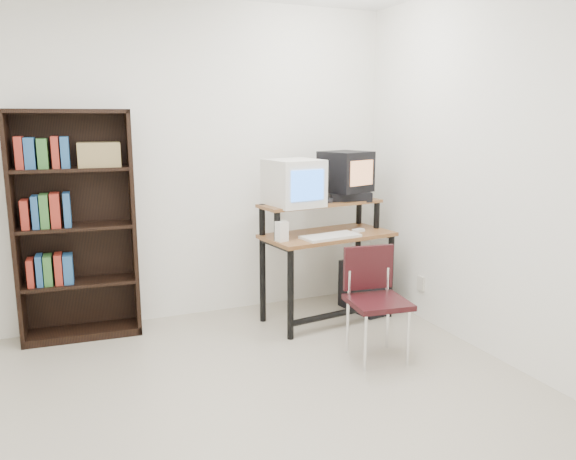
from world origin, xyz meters
name	(u,v)px	position (x,y,z in m)	size (l,w,h in m)	color
floor	(238,440)	(0.00, 0.00, -0.01)	(4.00, 4.00, 0.01)	beige
back_wall	(158,164)	(0.00, 2.00, 1.30)	(4.00, 0.01, 2.60)	white
right_wall	(542,178)	(2.00, 0.00, 1.30)	(0.01, 4.00, 2.60)	white
computer_desk	(326,241)	(1.25, 1.45, 0.67)	(1.12, 0.66, 0.98)	brown
crt_monitor	(294,183)	(0.98, 1.50, 1.16)	(0.45, 0.45, 0.37)	silver
vcr	(347,196)	(1.50, 1.57, 1.01)	(0.36, 0.26, 0.08)	black
crt_tv	(346,171)	(1.50, 1.60, 1.22)	(0.45, 0.44, 0.34)	black
cd_spindle	(326,201)	(1.27, 1.50, 0.99)	(0.12, 0.12, 0.05)	#26262B
keyboard	(330,237)	(1.19, 1.28, 0.74)	(0.47, 0.21, 0.04)	silver
mousepad	(358,233)	(1.52, 1.40, 0.72)	(0.22, 0.18, 0.01)	black
mouse	(358,231)	(1.52, 1.39, 0.74)	(0.10, 0.06, 0.03)	white
desk_speaker	(282,232)	(0.79, 1.31, 0.80)	(0.08, 0.07, 0.17)	silver
pc_tower	(363,288)	(1.63, 1.49, 0.21)	(0.20, 0.45, 0.42)	black
school_chair	(374,291)	(1.22, 0.64, 0.48)	(0.43, 0.43, 0.78)	#330E11
bookshelf	(75,223)	(-0.66, 1.86, 0.89)	(0.88, 0.34, 1.73)	black
wall_outlet	(421,283)	(1.99, 1.15, 0.30)	(0.02, 0.08, 0.12)	beige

